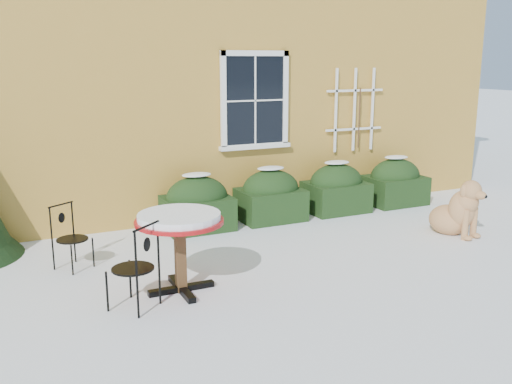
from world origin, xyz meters
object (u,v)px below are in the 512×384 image
patio_chair_far (70,237)px  dog (458,212)px  bistro_table (179,227)px  patio_chair_near (136,266)px

patio_chair_far → dog: (5.56, -1.04, -0.05)m
bistro_table → patio_chair_far: size_ratio=1.21×
bistro_table → patio_chair_far: bistro_table is taller
patio_chair_near → patio_chair_far: (-0.47, 1.59, -0.06)m
patio_chair_near → dog: (5.10, 0.55, -0.11)m
patio_chair_far → dog: 5.66m
patio_chair_near → bistro_table: bearing=163.2°
patio_chair_far → patio_chair_near: bearing=-106.8°
patio_chair_far → dog: dog is taller
bistro_table → patio_chair_near: (-0.57, -0.24, -0.30)m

